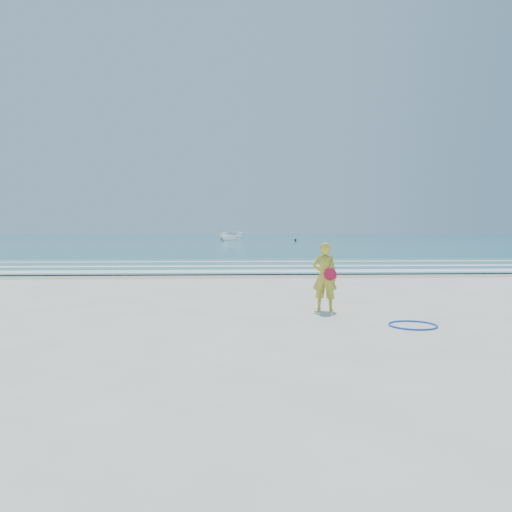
{
  "coord_description": "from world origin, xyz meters",
  "views": [
    {
      "loc": [
        -0.3,
        -9.89,
        1.73
      ],
      "look_at": [
        0.37,
        4.0,
        1.0
      ],
      "focal_mm": 35.0,
      "sensor_mm": 36.0,
      "label": 1
    }
  ],
  "objects": [
    {
      "name": "foam_mid",
      "position": [
        0.0,
        13.2,
        0.05
      ],
      "size": [
        400.0,
        0.9,
        0.01
      ],
      "primitive_type": "cube",
      "color": "white",
      "rests_on": "shallow"
    },
    {
      "name": "woman",
      "position": [
        1.69,
        0.66,
        0.73
      ],
      "size": [
        0.63,
        0.53,
        1.47
      ],
      "color": "gold",
      "rests_on": "ground"
    },
    {
      "name": "ocean",
      "position": [
        0.0,
        105.0,
        0.02
      ],
      "size": [
        400.0,
        190.0,
        0.04
      ],
      "primitive_type": "cube",
      "color": "#19727F",
      "rests_on": "ground"
    },
    {
      "name": "ground",
      "position": [
        0.0,
        0.0,
        0.0
      ],
      "size": [
        400.0,
        400.0,
        0.0
      ],
      "primitive_type": "plane",
      "color": "silver",
      "rests_on": "ground"
    },
    {
      "name": "hoop",
      "position": [
        2.95,
        -1.15,
        0.02
      ],
      "size": [
        1.08,
        1.08,
        0.03
      ],
      "primitive_type": "torus",
      "rotation": [
        0.0,
        0.0,
        0.31
      ],
      "color": "blue",
      "rests_on": "ground"
    },
    {
      "name": "shallow",
      "position": [
        0.0,
        14.0,
        0.04
      ],
      "size": [
        400.0,
        10.0,
        0.01
      ],
      "primitive_type": "cube",
      "color": "#59B7AD",
      "rests_on": "ocean"
    },
    {
      "name": "buoy",
      "position": [
        9.33,
        65.29,
        0.21
      ],
      "size": [
        0.35,
        0.35,
        0.35
      ],
      "primitive_type": "sphere",
      "color": "black",
      "rests_on": "ocean"
    },
    {
      "name": "foam_far",
      "position": [
        0.0,
        16.5,
        0.05
      ],
      "size": [
        400.0,
        0.6,
        0.01
      ],
      "primitive_type": "cube",
      "color": "white",
      "rests_on": "shallow"
    },
    {
      "name": "wet_sand",
      "position": [
        0.0,
        9.0,
        0.0
      ],
      "size": [
        400.0,
        2.4,
        0.0
      ],
      "primitive_type": "cube",
      "color": "#B2A893",
      "rests_on": "ground"
    },
    {
      "name": "boat",
      "position": [
        -0.32,
        68.43,
        0.89
      ],
      "size": [
        4.69,
        3.35,
        1.7
      ],
      "primitive_type": "imported",
      "rotation": [
        0.0,
        0.0,
        2.0
      ],
      "color": "white",
      "rests_on": "ocean"
    },
    {
      "name": "foam_near",
      "position": [
        0.0,
        10.3,
        0.05
      ],
      "size": [
        400.0,
        1.4,
        0.01
      ],
      "primitive_type": "cube",
      "color": "white",
      "rests_on": "shallow"
    }
  ]
}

